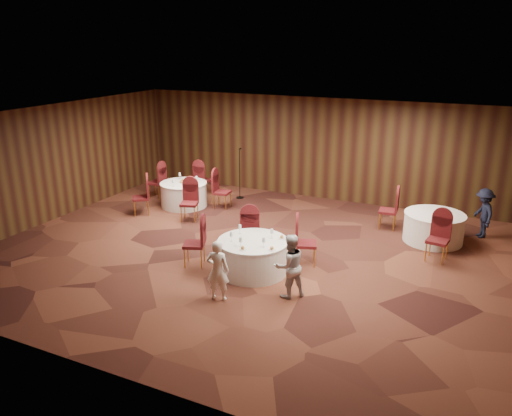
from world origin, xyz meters
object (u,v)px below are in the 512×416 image
at_px(woman_a, 218,270).
at_px(woman_b, 289,266).
at_px(table_left, 184,194).
at_px(mic_stand, 240,184).
at_px(table_main, 253,256).
at_px(man_c, 483,213).
at_px(table_right, 434,227).

relative_size(woman_a, woman_b, 0.95).
relative_size(table_left, mic_stand, 0.87).
bearing_deg(woman_a, table_main, -105.55).
bearing_deg(mic_stand, woman_b, -54.73).
relative_size(table_main, woman_b, 1.18).
relative_size(table_main, man_c, 1.20).
distance_m(table_right, woman_b, 4.79).
distance_m(table_left, mic_stand, 1.89).
bearing_deg(table_main, woman_b, -31.58).
xyz_separation_m(table_right, woman_a, (-3.47, -4.93, 0.25)).
bearing_deg(woman_a, table_left, -62.73).
xyz_separation_m(table_left, woman_a, (3.81, -4.68, 0.25)).
relative_size(mic_stand, man_c, 1.26).
xyz_separation_m(table_main, woman_a, (-0.09, -1.40, 0.25)).
xyz_separation_m(woman_a, woman_b, (1.21, 0.71, 0.03)).
distance_m(woman_a, woman_b, 1.40).
relative_size(table_left, woman_a, 1.14).
height_order(woman_b, man_c, woman_b).
relative_size(table_main, woman_a, 1.24).
bearing_deg(table_left, man_c, 7.47).
bearing_deg(table_right, table_left, -177.99).
bearing_deg(table_main, mic_stand, 119.83).
distance_m(table_main, table_left, 5.09).
bearing_deg(man_c, woman_b, -56.65).
relative_size(woman_a, man_c, 0.96).
xyz_separation_m(table_left, mic_stand, (1.18, 1.47, 0.10)).
height_order(woman_a, woman_b, woman_b).
bearing_deg(woman_b, table_main, -78.09).
distance_m(mic_stand, man_c, 7.20).
bearing_deg(mic_stand, woman_a, -66.81).
relative_size(mic_stand, woman_b, 1.24).
xyz_separation_m(table_main, mic_stand, (-2.72, 4.75, 0.10)).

